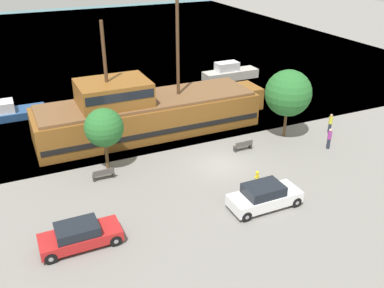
{
  "coord_description": "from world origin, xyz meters",
  "views": [
    {
      "loc": [
        -13.78,
        -25.02,
        15.83
      ],
      "look_at": [
        -1.42,
        2.0,
        1.2
      ],
      "focal_mm": 40.0,
      "sensor_mm": 36.0,
      "label": 1
    }
  ],
  "objects_px": {
    "parked_car_curb_front": "(80,235)",
    "parked_car_curb_mid": "(264,196)",
    "pirate_ship": "(145,112)",
    "pedestrian_walking_far": "(330,123)",
    "moored_boat_outer": "(3,113)",
    "fire_hydrant": "(257,175)",
    "bench_promenade_west": "(243,146)",
    "bench_promenade_east": "(103,174)",
    "pedestrian_walking_near": "(329,138)",
    "moored_boat_dockside": "(230,73)"
  },
  "relations": [
    {
      "from": "fire_hydrant",
      "to": "pedestrian_walking_far",
      "type": "relative_size",
      "value": 0.44
    },
    {
      "from": "moored_boat_outer",
      "to": "fire_hydrant",
      "type": "relative_size",
      "value": 9.78
    },
    {
      "from": "pirate_ship",
      "to": "pedestrian_walking_far",
      "type": "xyz_separation_m",
      "value": [
        14.7,
        -6.89,
        -1.0
      ]
    },
    {
      "from": "parked_car_curb_mid",
      "to": "bench_promenade_west",
      "type": "bearing_deg",
      "value": 68.72
    },
    {
      "from": "pirate_ship",
      "to": "fire_hydrant",
      "type": "xyz_separation_m",
      "value": [
        4.44,
        -11.23,
        -1.48
      ]
    },
    {
      "from": "moored_boat_dockside",
      "to": "fire_hydrant",
      "type": "distance_m",
      "value": 23.81
    },
    {
      "from": "pirate_ship",
      "to": "moored_boat_dockside",
      "type": "relative_size",
      "value": 3.03
    },
    {
      "from": "moored_boat_outer",
      "to": "pedestrian_walking_near",
      "type": "bearing_deg",
      "value": -36.7
    },
    {
      "from": "pirate_ship",
      "to": "parked_car_curb_mid",
      "type": "xyz_separation_m",
      "value": [
        3.05,
        -14.21,
        -1.09
      ]
    },
    {
      "from": "moored_boat_outer",
      "to": "parked_car_curb_mid",
      "type": "xyz_separation_m",
      "value": [
        14.43,
        -22.69,
        0.18
      ]
    },
    {
      "from": "parked_car_curb_front",
      "to": "parked_car_curb_mid",
      "type": "xyz_separation_m",
      "value": [
        11.5,
        -1.06,
        0.08
      ]
    },
    {
      "from": "pedestrian_walking_far",
      "to": "bench_promenade_west",
      "type": "bearing_deg",
      "value": 178.92
    },
    {
      "from": "pirate_ship",
      "to": "bench_promenade_west",
      "type": "distance_m",
      "value": 9.11
    },
    {
      "from": "parked_car_curb_mid",
      "to": "pedestrian_walking_far",
      "type": "distance_m",
      "value": 13.76
    },
    {
      "from": "parked_car_curb_front",
      "to": "bench_promenade_west",
      "type": "xyz_separation_m",
      "value": [
        14.42,
        6.43,
        -0.29
      ]
    },
    {
      "from": "pirate_ship",
      "to": "pedestrian_walking_near",
      "type": "bearing_deg",
      "value": -36.72
    },
    {
      "from": "parked_car_curb_mid",
      "to": "pedestrian_walking_far",
      "type": "bearing_deg",
      "value": 32.13
    },
    {
      "from": "fire_hydrant",
      "to": "pedestrian_walking_near",
      "type": "xyz_separation_m",
      "value": [
        8.06,
        1.91,
        0.49
      ]
    },
    {
      "from": "moored_boat_outer",
      "to": "bench_promenade_east",
      "type": "bearing_deg",
      "value": -68.5
    },
    {
      "from": "fire_hydrant",
      "to": "bench_promenade_west",
      "type": "relative_size",
      "value": 0.49
    },
    {
      "from": "pirate_ship",
      "to": "bench_promenade_east",
      "type": "xyz_separation_m",
      "value": [
        -5.47,
        -6.53,
        -1.46
      ]
    },
    {
      "from": "moored_boat_outer",
      "to": "fire_hydrant",
      "type": "height_order",
      "value": "moored_boat_outer"
    },
    {
      "from": "parked_car_curb_front",
      "to": "fire_hydrant",
      "type": "bearing_deg",
      "value": 8.48
    },
    {
      "from": "moored_boat_outer",
      "to": "parked_car_curb_front",
      "type": "distance_m",
      "value": 21.83
    },
    {
      "from": "moored_boat_outer",
      "to": "bench_promenade_east",
      "type": "distance_m",
      "value": 16.13
    },
    {
      "from": "parked_car_curb_front",
      "to": "pirate_ship",
      "type": "bearing_deg",
      "value": 57.28
    },
    {
      "from": "moored_boat_dockside",
      "to": "parked_car_curb_mid",
      "type": "relative_size",
      "value": 1.45
    },
    {
      "from": "bench_promenade_west",
      "to": "pirate_ship",
      "type": "bearing_deg",
      "value": 131.55
    },
    {
      "from": "bench_promenade_east",
      "to": "fire_hydrant",
      "type": "bearing_deg",
      "value": -25.39
    },
    {
      "from": "parked_car_curb_front",
      "to": "pedestrian_walking_near",
      "type": "bearing_deg",
      "value": 10.38
    },
    {
      "from": "pirate_ship",
      "to": "bench_promenade_west",
      "type": "xyz_separation_m",
      "value": [
        5.96,
        -6.73,
        -1.46
      ]
    },
    {
      "from": "moored_boat_dockside",
      "to": "pedestrian_walking_far",
      "type": "bearing_deg",
      "value": -88.52
    },
    {
      "from": "moored_boat_dockside",
      "to": "bench_promenade_west",
      "type": "bearing_deg",
      "value": -115.76
    },
    {
      "from": "pirate_ship",
      "to": "parked_car_curb_mid",
      "type": "distance_m",
      "value": 14.58
    },
    {
      "from": "parked_car_curb_front",
      "to": "bench_promenade_east",
      "type": "height_order",
      "value": "parked_car_curb_front"
    },
    {
      "from": "pirate_ship",
      "to": "parked_car_curb_front",
      "type": "height_order",
      "value": "pirate_ship"
    },
    {
      "from": "fire_hydrant",
      "to": "pedestrian_walking_near",
      "type": "distance_m",
      "value": 8.29
    },
    {
      "from": "pedestrian_walking_far",
      "to": "moored_boat_outer",
      "type": "bearing_deg",
      "value": 149.49
    },
    {
      "from": "moored_boat_dockside",
      "to": "parked_car_curb_front",
      "type": "height_order",
      "value": "moored_boat_dockside"
    },
    {
      "from": "pirate_ship",
      "to": "pedestrian_walking_far",
      "type": "distance_m",
      "value": 16.27
    },
    {
      "from": "parked_car_curb_mid",
      "to": "pedestrian_walking_near",
      "type": "height_order",
      "value": "pedestrian_walking_near"
    },
    {
      "from": "bench_promenade_west",
      "to": "pedestrian_walking_far",
      "type": "bearing_deg",
      "value": -1.08
    },
    {
      "from": "parked_car_curb_front",
      "to": "parked_car_curb_mid",
      "type": "bearing_deg",
      "value": -5.24
    },
    {
      "from": "pirate_ship",
      "to": "moored_boat_dockside",
      "type": "distance_m",
      "value": 17.72
    },
    {
      "from": "moored_boat_dockside",
      "to": "pedestrian_walking_near",
      "type": "relative_size",
      "value": 3.87
    },
    {
      "from": "parked_car_curb_mid",
      "to": "moored_boat_dockside",
      "type": "bearing_deg",
      "value": 65.57
    },
    {
      "from": "moored_boat_dockside",
      "to": "bench_promenade_east",
      "type": "height_order",
      "value": "moored_boat_dockside"
    },
    {
      "from": "parked_car_curb_mid",
      "to": "bench_promenade_east",
      "type": "bearing_deg",
      "value": 137.97
    },
    {
      "from": "moored_boat_dockside",
      "to": "moored_boat_outer",
      "type": "relative_size",
      "value": 0.91
    },
    {
      "from": "bench_promenade_west",
      "to": "pedestrian_walking_far",
      "type": "relative_size",
      "value": 0.89
    }
  ]
}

